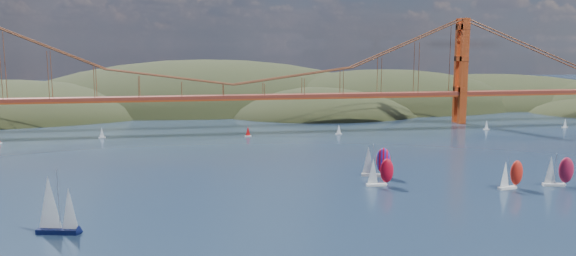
# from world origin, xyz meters

# --- Properties ---
(headlands) EXTENTS (725.00, 225.00, 96.00)m
(headlands) POSITION_xyz_m (44.95, 278.29, -12.46)
(headlands) COLOR black
(headlands) RESTS_ON ground
(bridge) EXTENTS (552.00, 12.00, 55.00)m
(bridge) POSITION_xyz_m (-1.75, 180.00, 32.23)
(bridge) COLOR maroon
(bridge) RESTS_ON ground
(sloop_navy) EXTENTS (9.77, 6.43, 14.53)m
(sloop_navy) POSITION_xyz_m (-51.58, 30.83, 6.41)
(sloop_navy) COLOR black
(sloop_navy) RESTS_ON ground
(racer_0) EXTENTS (8.14, 3.49, 9.25)m
(racer_0) POSITION_xyz_m (33.13, 58.72, 4.37)
(racer_0) COLOR white
(racer_0) RESTS_ON ground
(racer_1) EXTENTS (8.34, 4.36, 9.36)m
(racer_1) POSITION_xyz_m (69.34, 48.71, 4.42)
(racer_1) COLOR white
(racer_1) RESTS_ON ground
(racer_2) EXTENTS (8.81, 4.99, 9.88)m
(racer_2) POSITION_xyz_m (85.00, 49.29, 4.67)
(racer_2) COLOR white
(racer_2) RESTS_ON ground
(racer_rwb) EXTENTS (9.38, 6.21, 10.49)m
(racer_rwb) POSITION_xyz_m (35.93, 70.65, 4.96)
(racer_rwb) COLOR silver
(racer_rwb) RESTS_ON ground
(distant_boat_3) EXTENTS (3.00, 2.00, 4.70)m
(distant_boat_3) POSITION_xyz_m (-60.51, 162.34, 2.41)
(distant_boat_3) COLOR silver
(distant_boat_3) RESTS_ON ground
(distant_boat_4) EXTENTS (3.00, 2.00, 4.70)m
(distant_boat_4) POSITION_xyz_m (121.73, 154.60, 2.41)
(distant_boat_4) COLOR silver
(distant_boat_4) RESTS_ON ground
(distant_boat_5) EXTENTS (3.00, 2.00, 4.70)m
(distant_boat_5) POSITION_xyz_m (164.22, 154.00, 2.41)
(distant_boat_5) COLOR silver
(distant_boat_5) RESTS_ON ground
(distant_boat_8) EXTENTS (3.00, 2.00, 4.70)m
(distant_boat_8) POSITION_xyz_m (46.67, 153.86, 2.41)
(distant_boat_8) COLOR silver
(distant_boat_8) RESTS_ON ground
(distant_boat_9) EXTENTS (3.00, 2.00, 4.70)m
(distant_boat_9) POSITION_xyz_m (4.33, 155.02, 2.41)
(distant_boat_9) COLOR silver
(distant_boat_9) RESTS_ON ground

